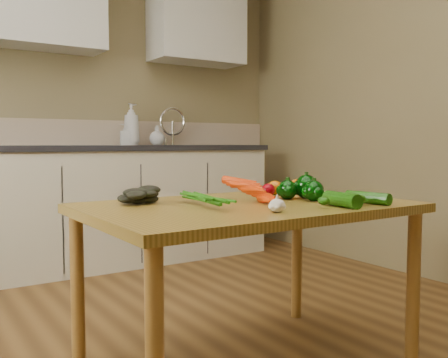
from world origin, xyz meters
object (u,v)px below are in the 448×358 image
Objects in this scene: soap_bottle_a at (131,124)px; zucchini_a at (368,198)px; pepper_a at (287,190)px; zucchini_b at (342,200)px; carrot_bunch at (238,195)px; leafy_greens at (139,193)px; garlic_bulb at (277,206)px; table at (248,222)px; tomato_a at (268,190)px; tomato_c at (297,187)px; soap_bottle_c at (157,135)px; soap_bottle_b at (125,135)px; tomato_b at (275,188)px; pepper_b at (306,187)px; pepper_c at (314,191)px.

soap_bottle_a is 1.75× the size of zucchini_a.
pepper_a is at bearing 145.84° from soap_bottle_a.
carrot_bunch is at bearing 129.89° from zucchini_b.
leafy_greens is 3.21× the size of garlic_bulb.
pepper_a reaches higher than table.
tomato_a reaches higher than zucchini_b.
garlic_bulb is 0.53m from tomato_a.
tomato_c is at bearing 37.20° from pepper_a.
tomato_c is at bearing -146.59° from soap_bottle_c.
leafy_greens reaches higher than garlic_bulb.
table is 6.72× the size of zucchini_a.
soap_bottle_b is 2.34× the size of tomato_b.
tomato_b is 0.11m from tomato_c.
soap_bottle_c is at bearing 102.90° from soap_bottle_b.
tomato_a is at bearing 118.30° from pepper_b.
pepper_a is at bearing 167.96° from pepper_b.
soap_bottle_b is at bearing 80.20° from garlic_bulb.
carrot_bunch is 0.39m from leafy_greens.
table is 15.80× the size of pepper_a.
pepper_a is 1.03× the size of tomato_c.
soap_bottle_b reaches higher than tomato_c.
pepper_c is at bearing 147.25° from soap_bottle_a.
tomato_a is at bearing 87.80° from pepper_a.
soap_bottle_b is 2.68× the size of tomato_a.
leafy_greens is at bearing 179.55° from tomato_b.
pepper_b is (0.09, -0.02, 0.01)m from pepper_a.
pepper_b is at bearing 104.44° from zucchini_a.
table is 0.31m from tomato_a.
pepper_a is at bearing -16.05° from leafy_greens.
pepper_a is 0.14m from tomato_a.
soap_bottle_c is 2.22× the size of tomato_b.
tomato_a is (-0.38, -1.96, -0.27)m from soap_bottle_c.
garlic_bulb is at bearing -152.23° from pepper_c.
leafy_greens is (-0.38, 0.20, 0.12)m from table.
pepper_a is (0.23, 0.03, 0.12)m from table.
tomato_b is (-0.02, 0.19, -0.02)m from pepper_b.
garlic_bulb is at bearing -56.49° from leafy_greens.
zucchini_b is at bearing -107.14° from pepper_b.
pepper_b is (-0.30, -2.12, -0.25)m from soap_bottle_c.
garlic_bulb is (-0.03, -0.29, -0.01)m from carrot_bunch.
pepper_a is at bearing 89.89° from zucchini_b.
garlic_bulb is at bearing -144.56° from pepper_b.
leafy_greens is 0.61m from tomato_a.
zucchini_a is at bearing -34.86° from table.
leafy_greens reaches higher than tomato_c.
soap_bottle_c reaches higher than leafy_greens.
tomato_c is (0.40, 0.16, 0.11)m from table.
soap_bottle_a is 4.25× the size of tomato_c.
carrot_bunch is 2.33× the size of pepper_b.
table is 7.48× the size of zucchini_b.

